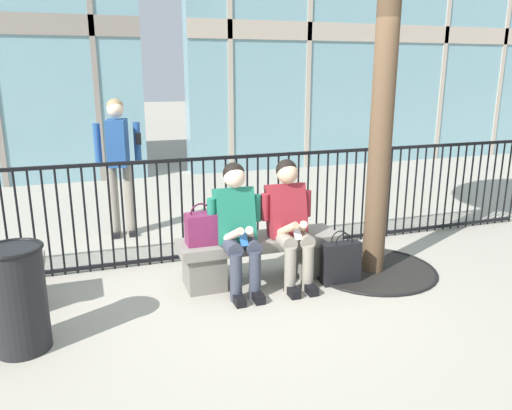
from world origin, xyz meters
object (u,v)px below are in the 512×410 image
at_px(seated_person_with_phone, 237,224).
at_px(shopping_bag, 341,262).
at_px(stone_bench, 259,254).
at_px(bystander_at_railing, 119,157).
at_px(trash_can, 18,298).
at_px(handbag_on_bench, 201,228).
at_px(seated_person_companion, 289,219).

bearing_deg(seated_person_with_phone, shopping_bag, -11.77).
relative_size(stone_bench, bystander_at_railing, 0.94).
distance_m(stone_bench, trash_can, 2.20).
xyz_separation_m(handbag_on_bench, bystander_at_railing, (-0.59, 1.91, 0.40)).
relative_size(seated_person_with_phone, bystander_at_railing, 0.71).
height_order(stone_bench, handbag_on_bench, handbag_on_bench).
xyz_separation_m(handbag_on_bench, shopping_bag, (1.31, -0.33, -0.39)).
distance_m(seated_person_companion, handbag_on_bench, 0.85).
relative_size(seated_person_companion, bystander_at_railing, 0.71).
relative_size(stone_bench, handbag_on_bench, 4.03).
distance_m(seated_person_companion, trash_can, 2.43).
height_order(seated_person_companion, bystander_at_railing, bystander_at_railing).
bearing_deg(bystander_at_railing, trash_can, -110.15).
xyz_separation_m(seated_person_with_phone, handbag_on_bench, (-0.32, 0.12, -0.05)).
distance_m(seated_person_companion, shopping_bag, 0.67).
xyz_separation_m(shopping_bag, bystander_at_railing, (-1.90, 2.24, 0.78)).
xyz_separation_m(stone_bench, seated_person_companion, (0.26, -0.13, 0.38)).
xyz_separation_m(seated_person_companion, trash_can, (-2.37, -0.52, -0.23)).
bearing_deg(seated_person_with_phone, trash_can, -164.31).
xyz_separation_m(handbag_on_bench, trash_can, (-1.52, -0.64, -0.18)).
relative_size(seated_person_companion, handbag_on_bench, 3.05).
distance_m(stone_bench, handbag_on_bench, 0.67).
distance_m(shopping_bag, trash_can, 2.86).
bearing_deg(bystander_at_railing, seated_person_companion, -54.81).
xyz_separation_m(stone_bench, shopping_bag, (0.73, -0.34, -0.06)).
bearing_deg(handbag_on_bench, stone_bench, 0.99).
bearing_deg(seated_person_companion, stone_bench, 153.97).
distance_m(shopping_bag, bystander_at_railing, 3.04).
bearing_deg(stone_bench, trash_can, -162.94).
height_order(seated_person_companion, handbag_on_bench, seated_person_companion).
bearing_deg(shopping_bag, trash_can, -173.76).
height_order(seated_person_with_phone, bystander_at_railing, bystander_at_railing).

